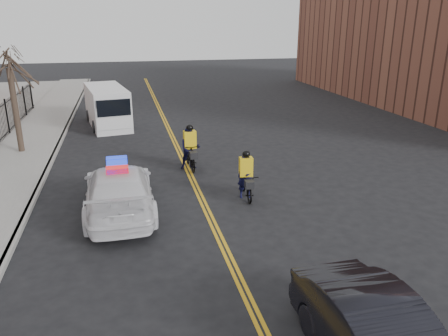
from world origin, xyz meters
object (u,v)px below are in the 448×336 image
cargo_van (107,107)px  cyclist_near (246,181)px  cyclist_far (190,151)px  police_cruiser (119,189)px

cargo_van → cyclist_near: size_ratio=3.13×
cyclist_near → cyclist_far: 4.03m
police_cruiser → cargo_van: 13.32m
cargo_van → cyclist_far: 10.03m
police_cruiser → cyclist_far: 5.02m
police_cruiser → cyclist_far: size_ratio=2.79×
police_cruiser → cyclist_far: (3.06, 3.98, -0.02)m
police_cruiser → cyclist_near: cyclist_near is taller
cargo_van → cyclist_far: bearing=-77.8°
cargo_van → cyclist_near: 14.06m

